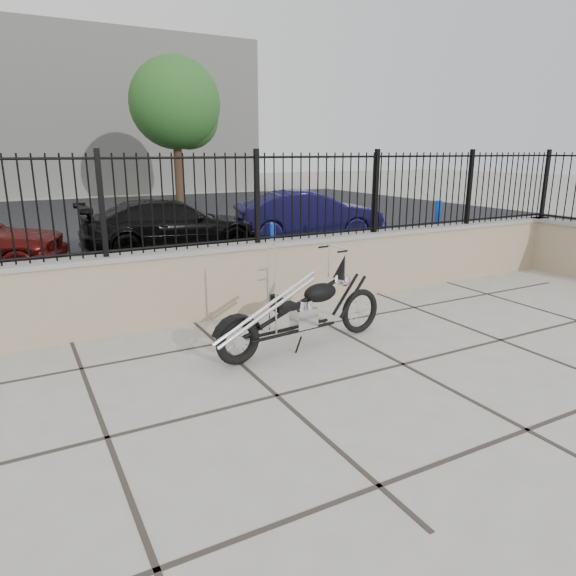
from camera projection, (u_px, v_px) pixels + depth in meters
The scene contains 11 objects.
ground_plane at pixel (277, 396), 4.72m from camera, with size 90.00×90.00×0.00m, color #99968E.
parking_lot at pixel (85, 226), 15.33m from camera, with size 30.00×30.00×0.00m, color black.
retaining_wall at pixel (189, 285), 6.72m from camera, with size 14.00×0.36×0.96m, color gray.
iron_fence at pixel (185, 202), 6.44m from camera, with size 14.00×0.08×1.20m, color black.
background_building at pixel (39, 114), 26.18m from camera, with size 22.00×6.00×8.00m, color beige.
chopper_motorcycle at pixel (301, 294), 5.70m from camera, with size 2.13×0.38×1.28m, color black, non-canonical shape.
car_black at pixel (172, 225), 11.48m from camera, with size 1.61×3.95×1.15m, color black.
car_blue at pixel (309, 215), 13.03m from camera, with size 1.30×3.72×1.23m, color black.
bollard_b at pixel (273, 247), 9.56m from camera, with size 0.11×0.11×0.88m, color #0C38B5.
bollard_c at pixel (437, 226), 11.44m from camera, with size 0.13×0.13×1.12m, color #0D32D0.
tree_right at pixel (175, 99), 19.77m from camera, with size 3.50×3.50×5.90m.
Camera 1 is at (-1.96, -3.83, 2.18)m, focal length 32.00 mm.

